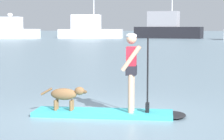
# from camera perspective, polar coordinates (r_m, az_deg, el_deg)

# --- Properties ---
(ground_plane) EXTENTS (400.00, 400.00, 0.00)m
(ground_plane) POSITION_cam_1_polar(r_m,az_deg,el_deg) (9.54, -1.19, -5.97)
(ground_plane) COLOR slate
(paddleboard) EXTENTS (3.35, 0.99, 0.10)m
(paddleboard) POSITION_cam_1_polar(r_m,az_deg,el_deg) (9.50, 0.17, -5.71)
(paddleboard) COLOR #33B2BF
(paddleboard) RESTS_ON ground_plane
(person_paddler) EXTENTS (0.62, 0.50, 1.69)m
(person_paddler) POSITION_cam_1_polar(r_m,az_deg,el_deg) (9.31, 2.65, 0.43)
(person_paddler) COLOR tan
(person_paddler) RESTS_ON paddleboard
(dog) EXTENTS (1.05, 0.26, 0.52)m
(dog) POSITION_cam_1_polar(r_m,az_deg,el_deg) (9.62, -6.04, -3.23)
(dog) COLOR brown
(dog) RESTS_ON paddleboard
(moored_boat_outer) EXTENTS (8.51, 3.03, 4.24)m
(moored_boat_outer) POSITION_cam_1_polar(r_m,az_deg,el_deg) (75.40, -12.89, 5.11)
(moored_boat_outer) COLOR white
(moored_boat_outer) RESTS_ON ground_plane
(moored_boat_port) EXTENTS (11.12, 4.51, 10.90)m
(moored_boat_port) POSITION_cam_1_polar(r_m,az_deg,el_deg) (75.18, -3.01, 5.34)
(moored_boat_port) COLOR silver
(moored_boat_port) RESTS_ON ground_plane
(moored_boat_starboard) EXTENTS (11.65, 5.08, 9.54)m
(moored_boat_starboard) POSITION_cam_1_polar(r_m,az_deg,el_deg) (73.97, 7.19, 5.45)
(moored_boat_starboard) COLOR black
(moored_boat_starboard) RESTS_ON ground_plane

